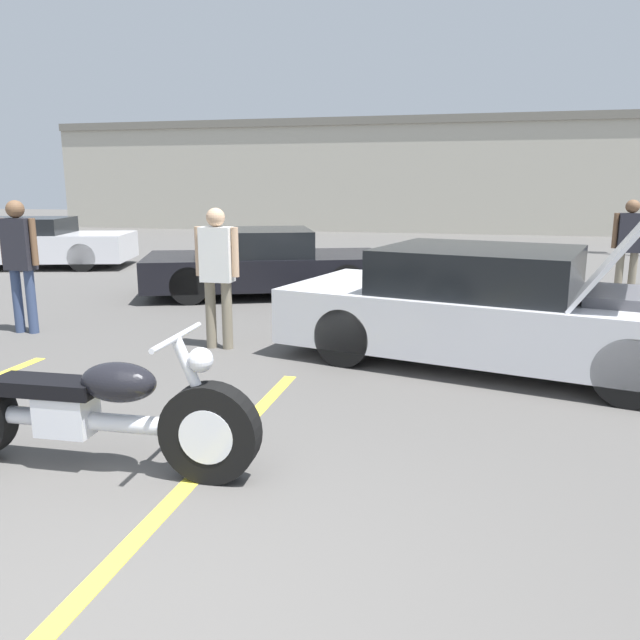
{
  "coord_description": "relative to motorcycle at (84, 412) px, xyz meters",
  "views": [
    {
      "loc": [
        1.41,
        -1.95,
        1.86
      ],
      "look_at": [
        0.28,
        2.78,
        0.8
      ],
      "focal_mm": 35.0,
      "sensor_mm": 36.0,
      "label": 1
    }
  ],
  "objects": [
    {
      "name": "spectator_by_show_car",
      "position": [
        -3.05,
        3.28,
        0.6
      ],
      "size": [
        0.52,
        0.22,
        1.67
      ],
      "color": "#38476B",
      "rests_on": "ground"
    },
    {
      "name": "parked_car_left_row",
      "position": [
        -7.31,
        8.9,
        0.15
      ],
      "size": [
        4.66,
        2.9,
        1.12
      ],
      "rotation": [
        0.0,
        0.0,
        0.28
      ],
      "color": "silver",
      "rests_on": "ground"
    },
    {
      "name": "parked_car_right_row",
      "position": [
        -1.02,
        6.77,
        0.14
      ],
      "size": [
        4.46,
        3.23,
        1.11
      ],
      "rotation": [
        0.0,
        0.0,
        0.37
      ],
      "color": "black",
      "rests_on": "ground"
    },
    {
      "name": "motorcycle",
      "position": [
        0.0,
        0.0,
        0.0
      ],
      "size": [
        2.39,
        0.7,
        0.96
      ],
      "rotation": [
        0.0,
        0.0,
        0.04
      ],
      "color": "black",
      "rests_on": "ground"
    },
    {
      "name": "parking_stripe_middle",
      "position": [
        0.75,
        -0.4,
        -0.39
      ],
      "size": [
        0.12,
        5.33,
        0.01
      ],
      "primitive_type": "cube",
      "color": "yellow",
      "rests_on": "ground"
    },
    {
      "name": "spectator_midground",
      "position": [
        -0.35,
        3.14,
        0.55
      ],
      "size": [
        0.52,
        0.21,
        1.61
      ],
      "color": "gray",
      "rests_on": "ground"
    },
    {
      "name": "show_car_hood_open",
      "position": [
        2.71,
        3.27,
        0.2
      ],
      "size": [
        4.64,
        2.86,
        2.01
      ],
      "rotation": [
        0.0,
        0.0,
        -0.24
      ],
      "color": "silver",
      "rests_on": "ground"
    },
    {
      "name": "spectator_near_motorcycle",
      "position": [
        4.9,
        7.52,
        0.57
      ],
      "size": [
        0.52,
        0.21,
        1.63
      ],
      "color": "gray",
      "rests_on": "ground"
    },
    {
      "name": "far_building",
      "position": [
        1.0,
        23.18,
        1.94
      ],
      "size": [
        32.0,
        4.2,
        4.4
      ],
      "color": "#B2AD9E",
      "rests_on": "ground"
    }
  ]
}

